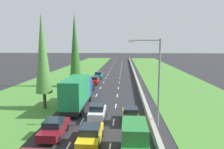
% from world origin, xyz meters
% --- Properties ---
extents(ground_plane, '(300.00, 300.00, 0.00)m').
position_xyz_m(ground_plane, '(0.00, 60.00, 0.00)').
color(ground_plane, '#28282B').
rests_on(ground_plane, ground).
extents(grass_verge_left, '(14.00, 140.00, 0.04)m').
position_xyz_m(grass_verge_left, '(-12.65, 60.00, 0.02)').
color(grass_verge_left, '#478433').
rests_on(grass_verge_left, ground).
extents(grass_verge_right, '(14.00, 140.00, 0.04)m').
position_xyz_m(grass_verge_right, '(14.35, 60.00, 0.02)').
color(grass_verge_right, '#478433').
rests_on(grass_verge_right, ground).
extents(median_barrier, '(0.44, 120.00, 0.85)m').
position_xyz_m(median_barrier, '(5.70, 60.00, 0.42)').
color(median_barrier, '#9E9B93').
rests_on(median_barrier, ground).
extents(lane_markings, '(3.64, 116.00, 0.01)m').
position_xyz_m(lane_markings, '(0.00, 60.00, 0.01)').
color(lane_markings, white).
rests_on(lane_markings, ground).
extents(maroon_sedan_left_lane, '(1.82, 4.50, 1.64)m').
position_xyz_m(maroon_sedan_left_lane, '(-3.53, 17.11, 0.81)').
color(maroon_sedan_left_lane, maroon).
rests_on(maroon_sedan_left_lane, ground).
extents(green_van_right_lane, '(1.96, 4.90, 2.82)m').
position_xyz_m(green_van_right_lane, '(3.66, 13.80, 1.40)').
color(green_van_right_lane, '#237A33').
rests_on(green_van_right_lane, ground).
extents(yellow_sedan_centre_lane, '(1.82, 4.50, 1.64)m').
position_xyz_m(yellow_sedan_centre_lane, '(0.06, 15.86, 0.81)').
color(yellow_sedan_centre_lane, yellow).
rests_on(yellow_sedan_centre_lane, ground).
extents(white_hatchback_centre_lane, '(1.74, 3.90, 1.72)m').
position_xyz_m(white_hatchback_centre_lane, '(-0.16, 21.91, 0.84)').
color(white_hatchback_centre_lane, white).
rests_on(white_hatchback_centre_lane, ground).
extents(green_box_truck_left_lane, '(2.46, 9.40, 4.18)m').
position_xyz_m(green_box_truck_left_lane, '(-3.34, 25.86, 2.18)').
color(green_box_truck_left_lane, black).
rests_on(green_box_truck_left_lane, ground).
extents(yellow_hatchback_right_lane, '(1.74, 3.90, 1.72)m').
position_xyz_m(yellow_hatchback_right_lane, '(3.57, 21.02, 0.84)').
color(yellow_hatchback_right_lane, yellow).
rests_on(yellow_hatchback_right_lane, ground).
extents(black_hatchback_left_lane, '(1.74, 3.90, 1.72)m').
position_xyz_m(black_hatchback_left_lane, '(-3.59, 36.00, 0.84)').
color(black_hatchback_left_lane, black).
rests_on(black_hatchback_left_lane, ground).
extents(red_sedan_left_lane_fifth, '(1.82, 4.50, 1.64)m').
position_xyz_m(red_sedan_left_lane_fifth, '(-3.58, 42.95, 0.81)').
color(red_sedan_left_lane_fifth, red).
rests_on(red_sedan_left_lane_fifth, ground).
extents(teal_hatchback_left_lane, '(1.74, 3.90, 1.72)m').
position_xyz_m(teal_hatchback_left_lane, '(-3.55, 50.21, 0.84)').
color(teal_hatchback_left_lane, teal).
rests_on(teal_hatchback_left_lane, ground).
extents(poplar_tree_second, '(2.11, 2.11, 12.42)m').
position_xyz_m(poplar_tree_second, '(-7.56, 25.23, 7.26)').
color(poplar_tree_second, '#4C3823').
rests_on(poplar_tree_second, ground).
extents(poplar_tree_third, '(2.17, 2.17, 14.66)m').
position_xyz_m(poplar_tree_third, '(-6.88, 39.94, 8.38)').
color(poplar_tree_third, '#4C3823').
rests_on(poplar_tree_third, ground).
extents(street_light_mast, '(3.20, 0.28, 9.00)m').
position_xyz_m(street_light_mast, '(6.01, 19.86, 5.23)').
color(street_light_mast, gray).
rests_on(street_light_mast, ground).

